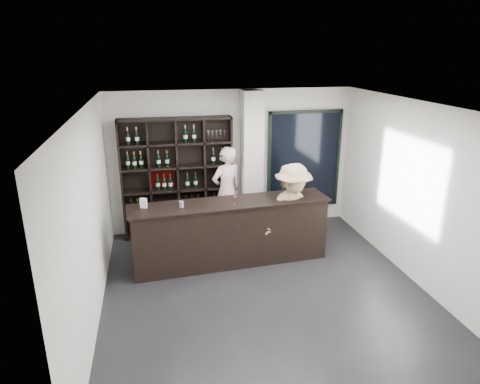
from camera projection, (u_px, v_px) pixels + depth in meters
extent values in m
cube|color=black|center=(265.00, 292.00, 6.77)|extent=(5.00, 5.50, 0.01)
cube|color=silver|center=(252.00, 163.00, 8.67)|extent=(0.40, 0.40, 2.90)
cube|color=black|center=(304.00, 160.00, 9.12)|extent=(1.60, 0.08, 2.10)
cube|color=black|center=(304.00, 160.00, 9.12)|extent=(1.48, 0.02, 1.98)
cube|color=black|center=(231.00, 233.00, 7.54)|extent=(3.41, 0.64, 1.12)
cube|color=black|center=(230.00, 203.00, 7.36)|extent=(3.49, 0.72, 0.03)
imported|color=#FFCDD9|center=(227.00, 191.00, 8.67)|extent=(0.78, 0.66, 1.83)
imported|color=black|center=(288.00, 203.00, 8.42)|extent=(0.86, 0.73, 1.54)
imported|color=tan|center=(292.00, 213.00, 7.58)|extent=(1.28, 0.92, 1.79)
cylinder|color=#ABBBD0|center=(181.00, 204.00, 7.09)|extent=(0.09, 0.09, 0.11)
cube|color=white|center=(282.00, 197.00, 7.55)|extent=(0.13, 0.13, 0.02)
cube|color=white|center=(143.00, 203.00, 7.07)|extent=(0.12, 0.08, 0.16)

